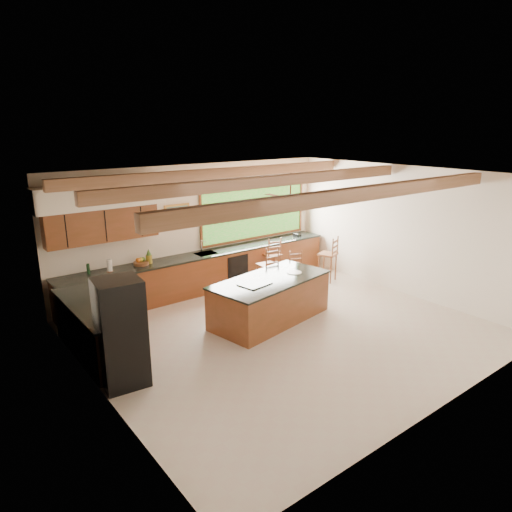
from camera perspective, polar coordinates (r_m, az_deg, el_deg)
ground at (r=9.05m, az=3.72°, el=-9.27°), size 7.20×7.20×0.00m
room_shell at (r=8.73m, az=0.31°, el=5.15°), size 7.27×6.54×3.02m
counter_run at (r=10.36m, az=-8.94°, el=-3.30°), size 7.12×3.10×1.25m
island at (r=9.34m, az=1.76°, el=-5.42°), size 2.72×1.62×0.91m
refrigerator at (r=7.26m, az=-16.52°, el=-9.19°), size 0.73×0.71×1.70m
bar_stool_a at (r=10.63m, az=1.70°, el=-1.28°), size 0.46×0.46×1.18m
bar_stool_b at (r=11.51m, az=2.15°, el=0.07°), size 0.51×0.51×1.18m
bar_stool_c at (r=10.92m, az=4.89°, el=-1.32°), size 0.49×0.49×1.04m
bar_stool_d at (r=11.68m, az=9.18°, el=0.10°), size 0.55×0.55×1.17m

